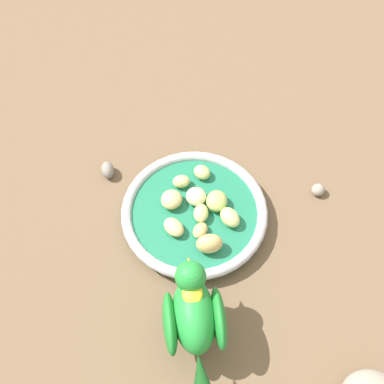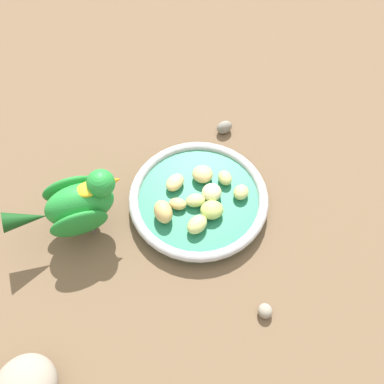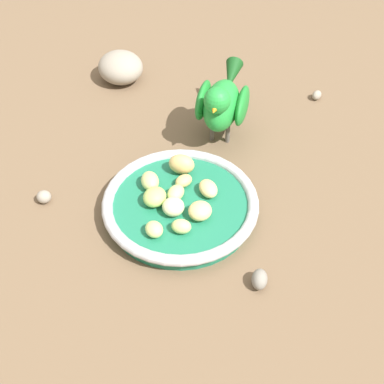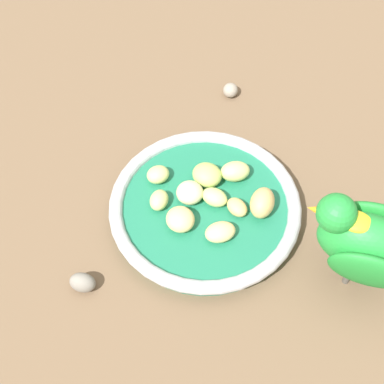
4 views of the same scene
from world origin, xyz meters
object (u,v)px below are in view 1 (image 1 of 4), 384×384
object	(u,v)px
apple_piece_7	(201,213)
apple_piece_8	(171,200)
apple_piece_6	(200,230)
apple_piece_9	(230,218)
apple_piece_4	(217,201)
apple_piece_5	(181,182)
feeding_bowl	(194,214)
apple_piece_1	(196,196)
apple_piece_0	(209,244)
pebble_0	(318,190)
apple_piece_2	(204,173)
apple_piece_3	(177,228)
parrot	(194,317)
pebble_1	(108,170)

from	to	relation	value
apple_piece_7	apple_piece_8	bearing A→B (deg)	176.65
apple_piece_6	apple_piece_9	world-z (taller)	apple_piece_9
apple_piece_4	apple_piece_5	size ratio (longest dim) A/B	1.32
feeding_bowl	apple_piece_8	distance (m)	0.04
apple_piece_6	apple_piece_1	bearing A→B (deg)	119.70
apple_piece_0	pebble_0	xyz separation A→B (m)	(0.12, 0.17, -0.03)
apple_piece_9	apple_piece_2	bearing A→B (deg)	138.03
apple_piece_3	apple_piece_9	size ratio (longest dim) A/B	0.99
feeding_bowl	apple_piece_2	size ratio (longest dim) A/B	8.21
feeding_bowl	parrot	distance (m)	0.19
apple_piece_5	pebble_0	distance (m)	0.22
apple_piece_6	parrot	xyz separation A→B (m)	(0.05, -0.14, 0.04)
apple_piece_6	apple_piece_7	distance (m)	0.03
apple_piece_3	apple_piece_1	bearing A→B (deg)	85.72
apple_piece_2	apple_piece_9	distance (m)	0.09
apple_piece_1	apple_piece_7	distance (m)	0.03
apple_piece_0	apple_piece_9	bearing A→B (deg)	78.70
apple_piece_2	apple_piece_8	world-z (taller)	apple_piece_8
apple_piece_6	pebble_0	distance (m)	0.20
apple_piece_2	apple_piece_5	xyz separation A→B (m)	(-0.03, -0.03, 0.00)
apple_piece_4	apple_piece_8	world-z (taller)	same
apple_piece_0	apple_piece_1	xyz separation A→B (m)	(-0.05, 0.07, -0.00)
apple_piece_7	apple_piece_8	xyz separation A→B (m)	(-0.05, 0.00, 0.00)
apple_piece_4	apple_piece_8	bearing A→B (deg)	-158.71
feeding_bowl	apple_piece_6	world-z (taller)	apple_piece_6
parrot	apple_piece_0	bearing A→B (deg)	-16.69
apple_piece_1	apple_piece_8	bearing A→B (deg)	-148.10
apple_piece_2	pebble_1	distance (m)	0.16
apple_piece_1	apple_piece_9	size ratio (longest dim) A/B	0.89
apple_piece_5	apple_piece_9	size ratio (longest dim) A/B	0.77
apple_piece_4	apple_piece_9	bearing A→B (deg)	-33.55
apple_piece_3	pebble_1	world-z (taller)	apple_piece_3
feeding_bowl	apple_piece_7	distance (m)	0.02
apple_piece_0	pebble_1	size ratio (longest dim) A/B	1.33
apple_piece_0	apple_piece_2	world-z (taller)	apple_piece_0
apple_piece_3	pebble_0	bearing A→B (deg)	43.56
apple_piece_2	pebble_1	xyz separation A→B (m)	(-0.15, -0.04, -0.02)
apple_piece_6	apple_piece_9	xyz separation A→B (m)	(0.03, 0.04, 0.00)
apple_piece_4	apple_piece_7	size ratio (longest dim) A/B	1.16
apple_piece_8	feeding_bowl	bearing A→B (deg)	0.09
apple_piece_0	parrot	distance (m)	0.13
apple_piece_9	apple_piece_7	bearing A→B (deg)	-168.28
pebble_0	pebble_1	xyz separation A→B (m)	(-0.32, -0.10, 0.00)
apple_piece_1	apple_piece_4	xyz separation A→B (m)	(0.03, 0.00, 0.00)
apple_piece_3	apple_piece_9	xyz separation A→B (m)	(0.06, 0.05, 0.00)
apple_piece_0	apple_piece_9	size ratio (longest dim) A/B	1.09
apple_piece_1	apple_piece_5	world-z (taller)	apple_piece_1
apple_piece_5	pebble_1	distance (m)	0.12
apple_piece_4	pebble_1	world-z (taller)	apple_piece_4
apple_piece_0	apple_piece_8	bearing A→B (deg)	149.98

